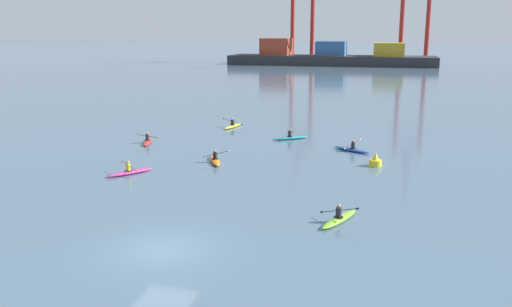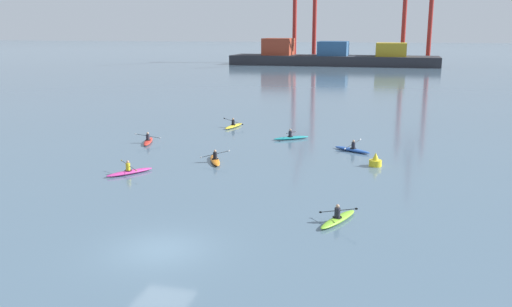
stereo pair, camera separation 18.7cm
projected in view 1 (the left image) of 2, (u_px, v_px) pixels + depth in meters
name	position (u px, v px, depth m)	size (l,w,h in m)	color
ground_plane	(163.00, 250.00, 23.95)	(800.00, 800.00, 0.00)	slate
container_barge	(330.00, 57.00, 146.85)	(55.57, 12.00, 7.14)	#28282D
gantry_crane_west	(303.00, 1.00, 156.22)	(7.08, 18.37, 34.16)	maroon
channel_buoy	(375.00, 161.00, 38.52)	(0.90, 0.90, 1.00)	yellow
kayak_lime	(339.00, 218.00, 27.40)	(2.07, 3.37, 0.99)	#7ABC2D
kayak_blue	(352.00, 149.00, 43.22)	(3.21, 2.29, 0.95)	#2856B2
kayak_yellow	(233.00, 126.00, 53.80)	(2.22, 3.45, 0.95)	yellow
kayak_red	(148.00, 141.00, 46.39)	(2.17, 3.42, 0.95)	red
kayak_teal	(291.00, 137.00, 47.93)	(3.12, 2.45, 0.96)	teal
kayak_orange	(215.00, 160.00, 39.68)	(2.06, 3.33, 0.95)	orange
kayak_magenta	(130.00, 172.00, 36.38)	(2.46, 3.12, 0.95)	#C13384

